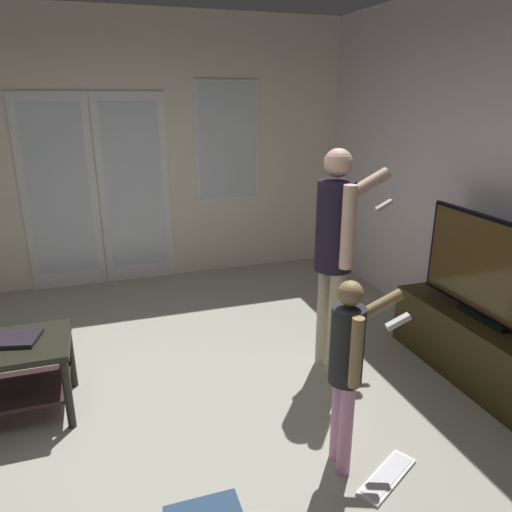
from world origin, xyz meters
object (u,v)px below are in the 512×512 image
object	(u,v)px
person_child	(348,360)
tv_stand	(478,350)
laptop_closed	(10,339)
flat_screen_tv	(490,270)
loose_keyboard	(387,477)
person_adult	(336,244)

from	to	relation	value
person_child	tv_stand	bearing A→B (deg)	19.44
laptop_closed	person_child	bearing A→B (deg)	-18.41
flat_screen_tv	laptop_closed	size ratio (longest dim) A/B	3.53
person_child	loose_keyboard	size ratio (longest dim) A/B	2.49
loose_keyboard	person_child	bearing A→B (deg)	136.85
tv_stand	loose_keyboard	bearing A→B (deg)	-150.59
person_child	laptop_closed	size ratio (longest dim) A/B	3.20
person_child	loose_keyboard	bearing A→B (deg)	-43.15
flat_screen_tv	person_child	world-z (taller)	flat_screen_tv
flat_screen_tv	person_child	bearing A→B (deg)	-160.40
loose_keyboard	laptop_closed	size ratio (longest dim) A/B	1.28
tv_stand	flat_screen_tv	size ratio (longest dim) A/B	1.20
flat_screen_tv	person_adult	size ratio (longest dim) A/B	0.74
person_adult	person_child	size ratio (longest dim) A/B	1.49
flat_screen_tv	loose_keyboard	bearing A→B (deg)	-150.42
laptop_closed	tv_stand	bearing A→B (deg)	1.92
flat_screen_tv	person_child	size ratio (longest dim) A/B	1.10
person_adult	laptop_closed	xyz separation A→B (m)	(-2.17, 0.17, -0.47)
tv_stand	laptop_closed	size ratio (longest dim) A/B	4.24
flat_screen_tv	laptop_closed	world-z (taller)	flat_screen_tv
tv_stand	person_adult	bearing A→B (deg)	154.34
tv_stand	laptop_closed	distance (m)	3.19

